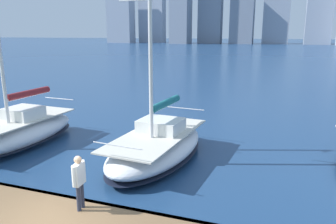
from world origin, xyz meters
TOP-DOWN VIEW (x-y plane):
  - dock_pier at (-0.00, -0.10)m, footprint 28.00×2.80m
  - city_skyline at (-7.85, -159.36)m, footprint 175.12×22.44m
  - sailboat_teal at (-0.46, -6.38)m, footprint 3.53×7.06m
  - sailboat_maroon at (6.58, -5.84)m, footprint 2.87×7.00m
  - person_white_shirt at (-0.32, -0.84)m, footprint 0.21×0.58m

SIDE VIEW (x-z plane):
  - dock_pier at x=0.00m, z-range 0.24..0.84m
  - sailboat_teal at x=-0.46m, z-range -4.45..5.80m
  - sailboat_maroon at x=6.58m, z-range -5.35..6.87m
  - person_white_shirt at x=-0.32m, z-range 0.76..2.34m
  - city_skyline at x=-7.85m, z-range -7.41..43.26m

